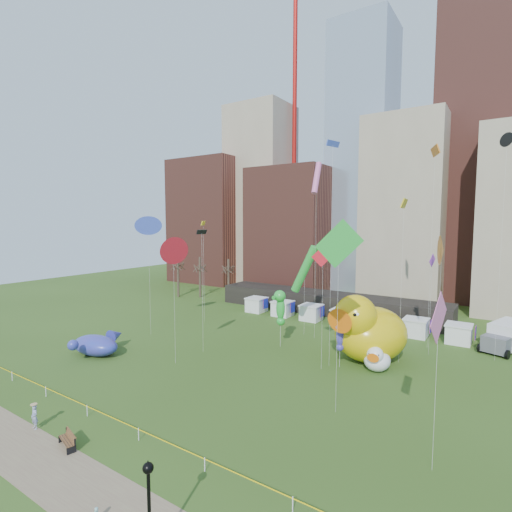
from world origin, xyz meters
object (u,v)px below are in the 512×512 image
Objects in this scene: box_truck at (506,336)px; woman at (34,417)px; lamppost at (149,500)px; small_duck at (377,359)px; big_duck at (368,330)px; whale_inflatable at (97,344)px; seahorse_purple at (340,333)px; seahorse_green at (280,305)px; park_bench at (68,439)px.

box_truck is 48.94m from woman.
lamppost is 2.66× the size of woman.
lamppost is (-2.09, -27.39, 1.63)m from small_duck.
big_duck is 30.14m from whale_inflatable.
lamppost is at bearing -70.20° from big_duck.
seahorse_green is at bearing 160.46° from seahorse_purple.
seahorse_purple is at bearing 93.18° from lamppost.
small_duck is at bearing 76.22° from park_bench.
big_duck is at bearing 53.82° from seahorse_purple.
big_duck is at bearing 123.80° from small_duck.
seahorse_green is at bearing 108.93° from lamppost.
small_duck is at bearing 8.46° from seahorse_green.
lamppost reaches higher than woman.
box_truck is (10.81, 15.25, 0.36)m from small_duck.
lamppost is (25.75, -14.81, 1.71)m from whale_inflatable.
seahorse_purple is 27.03m from whale_inflatable.
seahorse_green is 3.42× the size of park_bench.
big_duck reaches higher than woman.
seahorse_purple is 25.71m from park_bench.
box_truck is (22.71, 14.02, -3.51)m from seahorse_green.
lamppost is 0.60× the size of box_truck.
seahorse_green is 26.77m from woman.
small_duck reaches higher than park_bench.
big_duck reaches higher than lamppost.
lamppost is 44.56m from box_truck.
seahorse_purple reaches higher than lamppost.
woman is at bearing -58.22° from whale_inflatable.
park_bench is (-11.77, -26.67, -2.90)m from big_duck.
seahorse_purple is at bearing -0.33° from seahorse_green.
box_truck is 4.44× the size of woman.
seahorse_green is (-10.25, -0.95, 1.69)m from big_duck.
seahorse_purple is 1.06× the size of lamppost.
whale_inflatable is at bearing -129.97° from big_duck.
lamppost is (11.33, -2.89, 2.36)m from park_bench.
woman is (-4.19, -0.09, 0.37)m from park_bench.
whale_inflatable reaches higher than park_bench.
small_duck is at bearing 10.24° from seahorse_purple.
whale_inflatable is 0.96× the size of box_truck.
whale_inflatable is 18.72m from park_bench.
big_duck reaches higher than seahorse_green.
woman is (-28.42, -39.84, -0.71)m from box_truck.
big_duck is 3.49m from small_duck.
box_truck is at bearing 46.03° from seahorse_green.
seahorse_purple is at bearing -112.99° from box_truck.
lamppost is (-0.44, -29.56, -0.55)m from big_duck.
seahorse_green is 0.87× the size of box_truck.
park_bench is at bearing 165.69° from lamppost.
big_duck reaches higher than whale_inflatable.
whale_inflatable is (-26.19, -14.75, -2.25)m from big_duck.
whale_inflatable reaches higher than woman.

